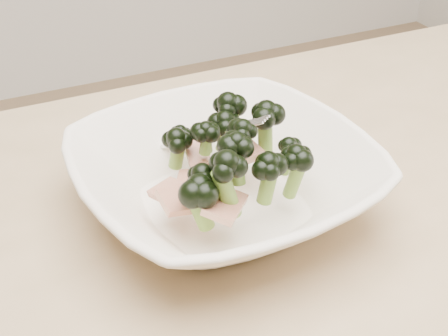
{
  "coord_description": "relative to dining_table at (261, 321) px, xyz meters",
  "views": [
    {
      "loc": [
        -0.23,
        -0.4,
        1.15
      ],
      "look_at": [
        -0.01,
        0.08,
        0.8
      ],
      "focal_mm": 50.0,
      "sensor_mm": 36.0,
      "label": 1
    }
  ],
  "objects": [
    {
      "name": "dining_table",
      "position": [
        0.0,
        0.0,
        0.0
      ],
      "size": [
        1.2,
        0.8,
        0.75
      ],
      "color": "tan",
      "rests_on": "ground"
    },
    {
      "name": "broccoli_dish",
      "position": [
        -0.01,
        0.08,
        0.14
      ],
      "size": [
        0.33,
        0.33,
        0.11
      ],
      "color": "white",
      "rests_on": "dining_table"
    }
  ]
}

